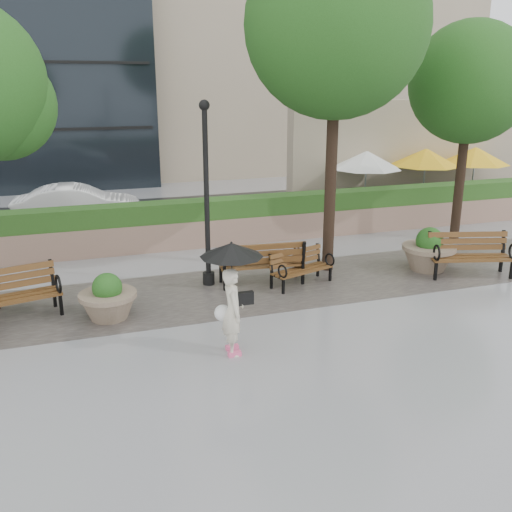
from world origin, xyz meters
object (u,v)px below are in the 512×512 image
object	(u,v)px
bench_2	(262,271)
planter_left	(108,301)
lamppost	(207,207)
pedestrian	(232,288)
bench_1	(10,306)
planter_right	(428,254)
bench_3	(301,275)
bench_4	(469,264)
car_right	(78,205)

from	to	relation	value
bench_2	planter_left	size ratio (longest dim) A/B	1.77
bench_2	lamppost	xyz separation A→B (m)	(-1.21, 0.36, 1.57)
pedestrian	bench_1	bearing A→B (deg)	60.85
planter_left	lamppost	xyz separation A→B (m)	(2.42, 1.35, 1.50)
bench_1	planter_right	bearing A→B (deg)	-13.31
bench_1	lamppost	distance (m)	4.66
lamppost	planter_left	bearing A→B (deg)	-150.85
bench_3	lamppost	world-z (taller)	lamppost
bench_1	bench_3	size ratio (longest dim) A/B	1.25
planter_right	lamppost	bearing A→B (deg)	172.53
bench_1	bench_4	world-z (taller)	bench_4
lamppost	pedestrian	world-z (taller)	lamppost
bench_1	bench_2	distance (m)	5.54
bench_2	car_right	world-z (taller)	car_right
lamppost	car_right	bearing A→B (deg)	110.84
bench_1	lamppost	world-z (taller)	lamppost
pedestrian	bench_2	bearing A→B (deg)	-20.59
bench_4	car_right	world-z (taller)	car_right
bench_2	planter_left	world-z (taller)	bench_2
planter_right	car_right	world-z (taller)	car_right
bench_2	planter_left	bearing A→B (deg)	20.82
bench_3	planter_left	size ratio (longest dim) A/B	1.43
planter_right	car_right	size ratio (longest dim) A/B	0.32
planter_left	car_right	distance (m)	8.43
bench_3	car_right	bearing A→B (deg)	102.90
pedestrian	lamppost	bearing A→B (deg)	-0.56
planter_left	lamppost	distance (m)	3.16
bench_4	pedestrian	distance (m)	7.11
bench_1	car_right	bearing A→B (deg)	64.61
planter_right	pedestrian	xyz separation A→B (m)	(-6.04, -2.86, 0.79)
bench_3	planter_left	distance (m)	4.54
car_right	planter_left	bearing A→B (deg)	-174.24
pedestrian	bench_3	bearing A→B (deg)	-34.85
bench_3	bench_4	xyz separation A→B (m)	(4.20, -0.73, 0.07)
bench_2	bench_3	size ratio (longest dim) A/B	1.24
car_right	bench_3	bearing A→B (deg)	-144.67
pedestrian	car_right	bearing A→B (deg)	18.51
car_right	lamppost	bearing A→B (deg)	-155.20
bench_2	planter_left	distance (m)	3.77
bench_1	pedestrian	size ratio (longest dim) A/B	1.03
bench_3	pedestrian	size ratio (longest dim) A/B	0.82
planter_right	car_right	xyz separation A→B (m)	(-8.27, 7.80, 0.24)
bench_3	bench_4	size ratio (longest dim) A/B	0.78
bench_2	planter_right	bearing A→B (deg)	-179.26
car_right	pedestrian	xyz separation A→B (m)	(2.23, -10.66, 0.54)
bench_2	bench_4	bearing A→B (deg)	173.25
lamppost	pedestrian	bearing A→B (deg)	-97.25
bench_4	planter_left	size ratio (longest dim) A/B	1.82
bench_1	planter_right	world-z (taller)	planter_right
planter_left	bench_4	bearing A→B (deg)	-0.77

